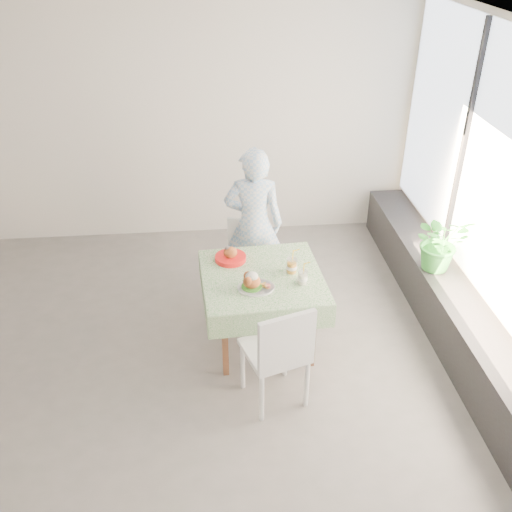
{
  "coord_description": "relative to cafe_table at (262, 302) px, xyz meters",
  "views": [
    {
      "loc": [
        0.58,
        -3.89,
        3.47
      ],
      "look_at": [
        0.98,
        0.3,
        0.92
      ],
      "focal_mm": 40.0,
      "sensor_mm": 36.0,
      "label": 1
    }
  ],
  "objects": [
    {
      "name": "floor",
      "position": [
        -1.03,
        -0.25,
        -0.46
      ],
      "size": [
        6.0,
        6.0,
        0.0
      ],
      "primitive_type": "plane",
      "color": "#5F5C5A",
      "rests_on": "ground"
    },
    {
      "name": "ceiling",
      "position": [
        -1.03,
        -0.25,
        2.34
      ],
      "size": [
        6.0,
        6.0,
        0.0
      ],
      "primitive_type": "plane",
      "rotation": [
        3.14,
        0.0,
        0.0
      ],
      "color": "white",
      "rests_on": "ground"
    },
    {
      "name": "wall_back",
      "position": [
        -1.03,
        2.25,
        0.94
      ],
      "size": [
        6.0,
        0.02,
        2.8
      ],
      "primitive_type": "cube",
      "color": "silver",
      "rests_on": "ground"
    },
    {
      "name": "wall_right",
      "position": [
        1.97,
        -0.25,
        0.94
      ],
      "size": [
        0.02,
        5.0,
        2.8
      ],
      "primitive_type": "cube",
      "color": "silver",
      "rests_on": "ground"
    },
    {
      "name": "window_ledge",
      "position": [
        1.77,
        -0.25,
        -0.21
      ],
      "size": [
        0.4,
        4.8,
        0.5
      ],
      "primitive_type": "cube",
      "color": "black",
      "rests_on": "ground"
    },
    {
      "name": "cafe_table",
      "position": [
        0.0,
        0.0,
        0.0
      ],
      "size": [
        1.1,
        1.1,
        0.74
      ],
      "color": "brown",
      "rests_on": "ground"
    },
    {
      "name": "chair_far",
      "position": [
        -0.1,
        0.71,
        -0.2
      ],
      "size": [
        0.49,
        0.49,
        0.85
      ],
      "color": "white",
      "rests_on": "ground"
    },
    {
      "name": "chair_near",
      "position": [
        0.03,
        -0.72,
        -0.16
      ],
      "size": [
        0.58,
        0.58,
        0.97
      ],
      "color": "white",
      "rests_on": "ground"
    },
    {
      "name": "diner",
      "position": [
        0.0,
        0.84,
        0.34
      ],
      "size": [
        0.63,
        0.45,
        1.61
      ],
      "primitive_type": "imported",
      "rotation": [
        0.0,
        0.0,
        3.03
      ],
      "color": "#94C1ED",
      "rests_on": "ground"
    },
    {
      "name": "main_dish",
      "position": [
        -0.09,
        -0.19,
        0.34
      ],
      "size": [
        0.32,
        0.32,
        0.16
      ],
      "color": "white",
      "rests_on": "cafe_table"
    },
    {
      "name": "juice_cup_orange",
      "position": [
        0.26,
        0.03,
        0.35
      ],
      "size": [
        0.1,
        0.1,
        0.27
      ],
      "color": "white",
      "rests_on": "cafe_table"
    },
    {
      "name": "juice_cup_lemonade",
      "position": [
        0.33,
        -0.15,
        0.34
      ],
      "size": [
        0.09,
        0.09,
        0.25
      ],
      "color": "white",
      "rests_on": "cafe_table"
    },
    {
      "name": "second_dish",
      "position": [
        -0.26,
        0.28,
        0.32
      ],
      "size": [
        0.28,
        0.28,
        0.13
      ],
      "color": "red",
      "rests_on": "cafe_table"
    },
    {
      "name": "potted_plant",
      "position": [
        1.74,
        0.35,
        0.33
      ],
      "size": [
        0.53,
        0.47,
        0.57
      ],
      "primitive_type": "imported",
      "rotation": [
        0.0,
        0.0,
        0.04
      ],
      "color": "#2B8230",
      "rests_on": "window_ledge"
    }
  ]
}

